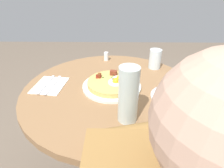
{
  "coord_description": "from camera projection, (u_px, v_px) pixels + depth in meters",
  "views": [
    {
      "loc": [
        -0.01,
        0.78,
        1.19
      ],
      "look_at": [
        -0.0,
        -0.0,
        0.74
      ],
      "focal_mm": 30.55,
      "sensor_mm": 36.0,
      "label": 1
    }
  ],
  "objects": [
    {
      "name": "breakfast_pizza",
      "position": [
        113.0,
        83.0,
        0.91
      ],
      "size": [
        0.23,
        0.23,
        0.05
      ],
      "color": "tan",
      "rests_on": "pizza_plate"
    },
    {
      "name": "water_bottle",
      "position": [
        128.0,
        95.0,
        0.66
      ],
      "size": [
        0.07,
        0.07,
        0.21
      ],
      "primitive_type": "cylinder",
      "color": "silver",
      "rests_on": "dining_table"
    },
    {
      "name": "napkin",
      "position": [
        50.0,
        85.0,
        0.93
      ],
      "size": [
        0.16,
        0.19,
        0.0
      ],
      "primitive_type": "cube",
      "rotation": [
        0.0,
        0.0,
        1.44
      ],
      "color": "white",
      "rests_on": "dining_table"
    },
    {
      "name": "fork",
      "position": [
        46.0,
        84.0,
        0.93
      ],
      "size": [
        0.04,
        0.18,
        0.0
      ],
      "primitive_type": "cube",
      "rotation": [
        0.0,
        0.0,
        1.44
      ],
      "color": "silver",
      "rests_on": "napkin"
    },
    {
      "name": "knife",
      "position": [
        53.0,
        85.0,
        0.93
      ],
      "size": [
        0.04,
        0.18,
        0.0
      ],
      "primitive_type": "cube",
      "rotation": [
        0.0,
        0.0,
        1.44
      ],
      "color": "silver",
      "rests_on": "napkin"
    },
    {
      "name": "pizza_plate",
      "position": [
        112.0,
        86.0,
        0.92
      ],
      "size": [
        0.28,
        0.28,
        0.01
      ],
      "primitive_type": "cylinder",
      "color": "silver",
      "rests_on": "dining_table"
    },
    {
      "name": "salt_shaker",
      "position": [
        106.0,
        56.0,
        1.19
      ],
      "size": [
        0.03,
        0.03,
        0.05
      ],
      "primitive_type": "cylinder",
      "color": "white",
      "rests_on": "dining_table"
    },
    {
      "name": "dining_table",
      "position": [
        112.0,
        116.0,
        1.0
      ],
      "size": [
        0.84,
        0.84,
        0.72
      ],
      "color": "olive",
      "rests_on": "ground_plane"
    },
    {
      "name": "water_glass",
      "position": [
        155.0,
        59.0,
        1.08
      ],
      "size": [
        0.07,
        0.07,
        0.11
      ],
      "primitive_type": "cylinder",
      "color": "silver",
      "rests_on": "dining_table"
    },
    {
      "name": "bread_plate",
      "position": [
        172.0,
        97.0,
        0.84
      ],
      "size": [
        0.19,
        0.19,
        0.01
      ],
      "primitive_type": "cylinder",
      "color": "white",
      "rests_on": "dining_table"
    }
  ]
}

